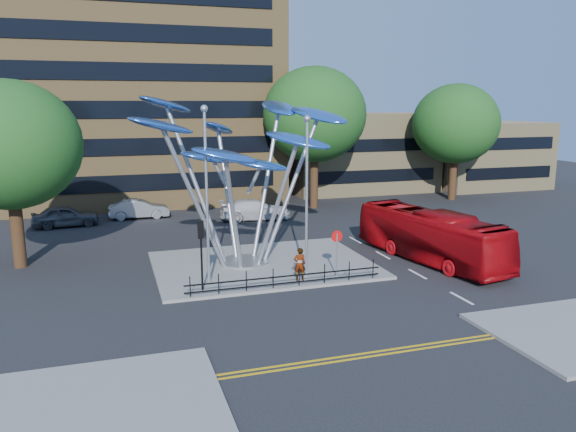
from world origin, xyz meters
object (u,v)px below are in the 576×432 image
object	(u,v)px
pedestrian	(300,264)
parked_car_mid	(139,209)
tree_left	(9,145)
no_entry_sign_island	(337,245)
tree_far	(456,124)
street_lamp_right	(307,182)
traffic_light_island	(201,241)
leaf_sculpture	(240,143)
red_bus	(430,236)
parked_car_right	(255,210)
tree_right	(315,115)
parked_car_left	(65,216)
street_lamp_left	(206,180)

from	to	relation	value
pedestrian	parked_car_mid	bearing A→B (deg)	-67.20
tree_left	no_entry_sign_island	world-z (taller)	tree_left
tree_left	no_entry_sign_island	size ratio (longest dim) A/B	4.21
tree_left	tree_far	world-z (taller)	tree_far
street_lamp_right	traffic_light_island	size ratio (longest dim) A/B	2.42
leaf_sculpture	tree_far	bearing A→B (deg)	32.48
street_lamp_right	red_bus	distance (m)	8.84
parked_car_mid	parked_car_right	bearing A→B (deg)	-109.21
street_lamp_right	tree_right	bearing A→B (deg)	68.46
tree_left	parked_car_mid	xyz separation A→B (m)	(7.13, 11.89, -6.03)
red_bus	parked_car_left	xyz separation A→B (m)	(-20.74, 16.33, -0.69)
traffic_light_island	parked_car_left	size ratio (longest dim) A/B	0.73
tree_right	red_bus	bearing A→B (deg)	-88.40
tree_far	street_lamp_right	bearing A→B (deg)	-138.53
tree_far	leaf_sculpture	size ratio (longest dim) A/B	0.85
parked_car_right	street_lamp_right	bearing A→B (deg)	179.71
street_lamp_right	tree_left	bearing A→B (deg)	154.23
leaf_sculpture	street_lamp_right	bearing A→B (deg)	-55.09
leaf_sculpture	street_lamp_left	world-z (taller)	leaf_sculpture
pedestrian	parked_car_left	world-z (taller)	pedestrian
pedestrian	tree_far	bearing A→B (deg)	-135.10
traffic_light_island	parked_car_right	xyz separation A→B (m)	(6.80, 16.06, -1.82)
tree_right	traffic_light_island	size ratio (longest dim) A/B	3.54
no_entry_sign_island	pedestrian	world-z (taller)	no_entry_sign_island
tree_left	no_entry_sign_island	distance (m)	18.35
street_lamp_right	traffic_light_island	bearing A→B (deg)	-174.81
no_entry_sign_island	parked_car_mid	bearing A→B (deg)	114.60
tree_far	traffic_light_island	bearing A→B (deg)	-144.16
tree_right	parked_car_mid	distance (m)	16.55
tree_right	pedestrian	xyz separation A→B (m)	(-8.04, -19.50, -7.04)
tree_right	parked_car_left	world-z (taller)	tree_right
tree_far	parked_car_mid	xyz separation A→B (m)	(-28.87, -0.11, -6.34)
parked_car_right	no_entry_sign_island	bearing A→B (deg)	-174.80
pedestrian	tree_left	bearing A→B (deg)	-24.85
tree_left	parked_car_right	bearing A→B (deg)	28.44
tree_far	parked_car_left	world-z (taller)	tree_far
tree_far	traffic_light_island	xyz separation A→B (m)	(-27.00, -19.50, -4.49)
no_entry_sign_island	parked_car_mid	world-z (taller)	no_entry_sign_island
leaf_sculpture	street_lamp_right	distance (m)	4.83
street_lamp_left	street_lamp_right	distance (m)	5.03
leaf_sculpture	parked_car_left	bearing A→B (deg)	126.54
street_lamp_right	pedestrian	size ratio (longest dim) A/B	4.87
tree_far	pedestrian	size ratio (longest dim) A/B	6.35
tree_left	leaf_sculpture	xyz separation A→B (m)	(11.93, -3.32, 0.08)
tree_left	street_lamp_right	xyz separation A→B (m)	(14.50, -7.00, -1.70)
parked_car_left	no_entry_sign_island	bearing A→B (deg)	-148.22
no_entry_sign_island	parked_car_right	world-z (taller)	no_entry_sign_island
pedestrian	parked_car_right	bearing A→B (deg)	-93.12
tree_left	parked_car_right	distance (m)	18.94
leaf_sculpture	traffic_light_island	world-z (taller)	leaf_sculpture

